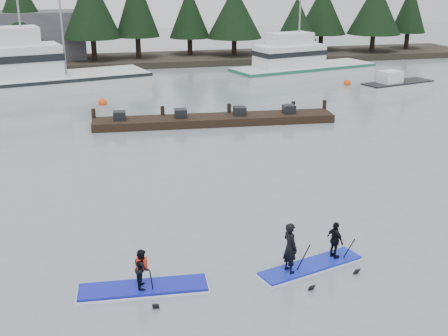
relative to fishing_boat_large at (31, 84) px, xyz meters
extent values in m
plane|color=slate|center=(9.16, -29.08, -0.70)|extent=(160.00, 160.00, 0.00)
cube|color=#2D281E|center=(9.16, 12.92, -0.40)|extent=(70.00, 8.00, 0.60)
cube|color=silver|center=(0.49, 0.12, -0.59)|extent=(16.85, 8.32, 2.17)
cube|color=white|center=(-1.40, -0.35, 1.67)|extent=(7.88, 4.93, 2.35)
cylinder|color=gray|center=(-0.30, -0.07, 4.08)|extent=(0.14, 0.14, 7.16)
cube|color=silver|center=(22.11, 1.66, -0.61)|extent=(13.18, 6.65, 1.81)
cube|color=white|center=(20.64, 1.28, 1.20)|extent=(6.17, 3.94, 1.81)
cylinder|color=gray|center=(21.50, 1.50, 3.29)|extent=(0.14, 0.14, 5.98)
cube|color=silver|center=(26.87, -5.63, -0.36)|extent=(6.03, 3.21, 0.67)
cube|color=black|center=(11.23, -12.10, -0.46)|extent=(14.23, 2.88, 0.47)
sphere|color=#FC470C|center=(24.19, -2.57, -0.70)|extent=(0.56, 0.56, 0.56)
sphere|color=#FC470C|center=(4.97, -5.33, -0.70)|extent=(0.57, 0.57, 0.57)
cube|color=#1118A3|center=(5.27, -29.64, -0.63)|extent=(3.62, 1.13, 0.13)
imported|color=black|center=(5.27, -29.64, 0.00)|extent=(0.47, 0.58, 1.13)
cube|color=#F92915|center=(5.27, -29.64, 0.14)|extent=(0.31, 0.22, 0.32)
cylinder|color=black|center=(5.50, -29.87, -0.47)|extent=(0.22, 0.85, 1.45)
cube|color=#1323B3|center=(10.29, -29.53, -0.64)|extent=(3.43, 1.69, 0.12)
imported|color=black|center=(9.52, -29.76, 0.19)|extent=(0.51, 0.64, 1.53)
cylinder|color=black|center=(9.83, -29.90, -0.26)|extent=(0.17, 0.93, 1.59)
imported|color=black|center=(11.16, -29.28, 0.01)|extent=(0.47, 0.74, 1.17)
cylinder|color=black|center=(11.46, -29.42, -0.46)|extent=(0.16, 0.86, 1.46)
camera|label=1|loc=(4.26, -43.48, 7.67)|focal=45.00mm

